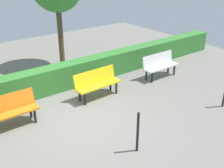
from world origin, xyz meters
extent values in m
plane|color=gray|center=(0.00, 0.00, 0.00)|extent=(17.84, 17.84, 0.00)
cube|color=white|center=(-3.95, -0.78, 0.41)|extent=(1.44, 0.43, 0.05)
cube|color=white|center=(-3.95, -0.97, 0.65)|extent=(1.44, 0.13, 0.42)
cylinder|color=black|center=(-4.52, -0.63, 0.20)|extent=(0.07, 0.07, 0.39)
cylinder|color=black|center=(-4.52, -0.93, 0.20)|extent=(0.07, 0.07, 0.39)
cylinder|color=black|center=(-3.38, -0.64, 0.20)|extent=(0.07, 0.07, 0.39)
cylinder|color=black|center=(-3.38, -0.94, 0.20)|extent=(0.07, 0.07, 0.39)
cube|color=yellow|center=(-1.23, -0.85, 0.41)|extent=(1.52, 0.47, 0.05)
cube|color=yellow|center=(-1.23, -1.04, 0.65)|extent=(1.51, 0.18, 0.42)
cylinder|color=black|center=(-1.84, -0.72, 0.20)|extent=(0.07, 0.07, 0.39)
cylinder|color=black|center=(-1.83, -1.02, 0.20)|extent=(0.07, 0.07, 0.39)
cylinder|color=black|center=(-0.63, -0.68, 0.20)|extent=(0.07, 0.07, 0.39)
cylinder|color=black|center=(-0.62, -0.98, 0.20)|extent=(0.07, 0.07, 0.39)
cube|color=orange|center=(1.48, -0.80, 0.41)|extent=(1.36, 0.42, 0.05)
cube|color=orange|center=(1.48, -0.99, 0.65)|extent=(1.36, 0.14, 0.42)
cylinder|color=black|center=(0.95, -0.65, 0.20)|extent=(0.07, 0.07, 0.39)
cylinder|color=black|center=(0.95, -0.95, 0.20)|extent=(0.07, 0.07, 0.39)
cube|color=#387F33|center=(-1.18, -2.11, 0.42)|extent=(13.84, 0.54, 0.84)
cylinder|color=brown|center=(-1.73, -4.19, 1.25)|extent=(0.21, 0.21, 2.50)
cylinder|color=black|center=(-0.43, 1.86, 0.50)|extent=(0.06, 0.06, 1.00)
camera|label=1|loc=(3.09, 5.56, 4.02)|focal=43.98mm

